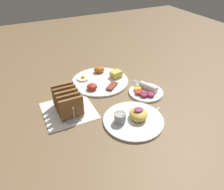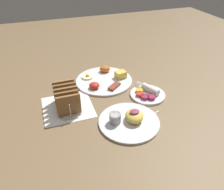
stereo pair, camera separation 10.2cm
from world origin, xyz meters
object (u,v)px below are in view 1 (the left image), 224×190
object	(u,v)px
plate_condiments	(146,91)
plate_breakfast	(100,80)
plate_foreground	(133,118)
toast_rack	(67,101)

from	to	relation	value
plate_condiments	plate_breakfast	bearing A→B (deg)	128.04
plate_condiments	plate_foreground	xyz separation A→B (m)	(-0.16, -0.15, 0.00)
plate_breakfast	toast_rack	bearing A→B (deg)	-143.47
plate_breakfast	plate_foreground	xyz separation A→B (m)	(-0.00, -0.35, 0.00)
plate_foreground	toast_rack	xyz separation A→B (m)	(-0.22, 0.19, 0.04)
plate_foreground	plate_breakfast	bearing A→B (deg)	89.20
plate_breakfast	toast_rack	distance (m)	0.29
plate_condiments	plate_foreground	size ratio (longest dim) A/B	0.74
plate_condiments	toast_rack	distance (m)	0.39
plate_foreground	toast_rack	size ratio (longest dim) A/B	1.40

